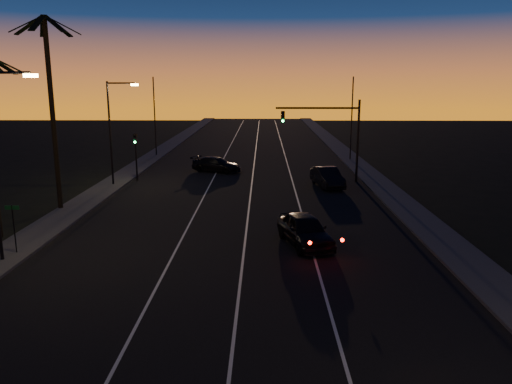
{
  "coord_description": "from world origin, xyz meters",
  "views": [
    {
      "loc": [
        1.48,
        -2.4,
        8.45
      ],
      "look_at": [
        1.1,
        23.0,
        2.83
      ],
      "focal_mm": 35.0,
      "sensor_mm": 36.0,
      "label": 1
    }
  ],
  "objects_px": {
    "signal_mast": "(330,126)",
    "right_car": "(327,177)",
    "lead_car": "(305,230)",
    "cross_car": "(217,164)"
  },
  "relations": [
    {
      "from": "signal_mast",
      "to": "right_car",
      "type": "distance_m",
      "value": 4.55
    },
    {
      "from": "lead_car",
      "to": "right_car",
      "type": "bearing_deg",
      "value": 78.51
    },
    {
      "from": "lead_car",
      "to": "cross_car",
      "type": "xyz_separation_m",
      "value": [
        -6.69,
        21.81,
        -0.11
      ]
    },
    {
      "from": "lead_car",
      "to": "right_car",
      "type": "xyz_separation_m",
      "value": [
        3.05,
        14.98,
        -0.03
      ]
    },
    {
      "from": "signal_mast",
      "to": "lead_car",
      "type": "relative_size",
      "value": 1.26
    },
    {
      "from": "lead_car",
      "to": "right_car",
      "type": "height_order",
      "value": "lead_car"
    },
    {
      "from": "signal_mast",
      "to": "right_car",
      "type": "bearing_deg",
      "value": -100.63
    },
    {
      "from": "right_car",
      "to": "cross_car",
      "type": "distance_m",
      "value": 11.89
    },
    {
      "from": "right_car",
      "to": "cross_car",
      "type": "bearing_deg",
      "value": 144.97
    },
    {
      "from": "signal_mast",
      "to": "right_car",
      "type": "relative_size",
      "value": 1.41
    }
  ]
}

